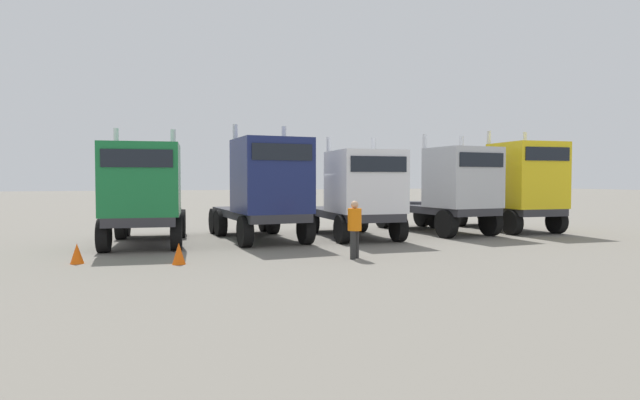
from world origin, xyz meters
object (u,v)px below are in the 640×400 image
object	(u,v)px
semi_truck_navy	(266,189)
semi_truck_yellow	(517,186)
semi_truck_green	(144,194)
semi_truck_silver	(451,190)
traffic_cone_near	(179,254)
traffic_cone_mid	(77,254)
semi_truck_white	(359,193)
visitor_in_hivis	(355,225)

from	to	relation	value
semi_truck_navy	semi_truck_yellow	bearing A→B (deg)	87.52
semi_truck_navy	semi_truck_yellow	xyz separation A→B (m)	(11.32, -0.04, 0.05)
semi_truck_green	semi_truck_silver	xyz separation A→B (m)	(12.18, -0.11, 0.05)
semi_truck_green	semi_truck_navy	bearing A→B (deg)	95.77
semi_truck_silver	traffic_cone_near	xyz separation A→B (m)	(-11.45, -4.15, -1.57)
semi_truck_silver	traffic_cone_mid	bearing A→B (deg)	-80.92
semi_truck_silver	semi_truck_yellow	bearing A→B (deg)	85.87
traffic_cone_mid	semi_truck_white	bearing A→B (deg)	16.18
semi_truck_yellow	visitor_in_hivis	world-z (taller)	semi_truck_yellow
semi_truck_silver	traffic_cone_mid	xyz separation A→B (m)	(-14.03, -3.07, -1.58)
semi_truck_green	semi_truck_silver	bearing A→B (deg)	96.96
semi_truck_navy	semi_truck_yellow	world-z (taller)	semi_truck_yellow
traffic_cone_near	traffic_cone_mid	bearing A→B (deg)	157.21
traffic_cone_mid	traffic_cone_near	bearing A→B (deg)	-22.79
semi_truck_green	traffic_cone_mid	xyz separation A→B (m)	(-1.85, -3.18, -1.53)
semi_truck_white	traffic_cone_near	xyz separation A→B (m)	(-7.10, -3.89, -1.48)
semi_truck_white	traffic_cone_near	size ratio (longest dim) A/B	10.69
semi_truck_white	traffic_cone_near	distance (m)	8.23
semi_truck_white	traffic_cone_mid	distance (m)	10.19
semi_truck_white	traffic_cone_near	bearing A→B (deg)	-57.95
semi_truck_yellow	traffic_cone_mid	distance (m)	17.75
semi_truck_green	semi_truck_silver	world-z (taller)	semi_truck_silver
traffic_cone_mid	semi_truck_green	bearing A→B (deg)	59.79
semi_truck_navy	traffic_cone_mid	xyz separation A→B (m)	(-6.09, -3.06, -1.67)
semi_truck_green	semi_truck_yellow	bearing A→B (deg)	96.89
semi_truck_silver	semi_truck_yellow	world-z (taller)	semi_truck_yellow
traffic_cone_near	semi_truck_white	bearing A→B (deg)	28.73
semi_truck_white	traffic_cone_mid	xyz separation A→B (m)	(-9.68, -2.81, -1.50)
traffic_cone_near	traffic_cone_mid	xyz separation A→B (m)	(-2.58, 1.08, -0.02)
semi_truck_navy	semi_truck_silver	size ratio (longest dim) A/B	1.02
visitor_in_hivis	traffic_cone_near	world-z (taller)	visitor_in_hivis
traffic_cone_mid	visitor_in_hivis	bearing A→B (deg)	-13.50
semi_truck_white	semi_truck_navy	bearing A→B (deg)	-90.63
semi_truck_silver	semi_truck_yellow	size ratio (longest dim) A/B	0.94
semi_truck_navy	traffic_cone_near	size ratio (longest dim) A/B	10.80
traffic_cone_near	semi_truck_silver	bearing A→B (deg)	19.94
semi_truck_navy	visitor_in_hivis	world-z (taller)	semi_truck_navy
semi_truck_green	traffic_cone_mid	size ratio (longest dim) A/B	11.57
visitor_in_hivis	traffic_cone_mid	size ratio (longest dim) A/B	3.03
semi_truck_yellow	traffic_cone_near	world-z (taller)	semi_truck_yellow
semi_truck_yellow	traffic_cone_mid	size ratio (longest dim) A/B	11.92
semi_truck_navy	semi_truck_yellow	size ratio (longest dim) A/B	0.96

